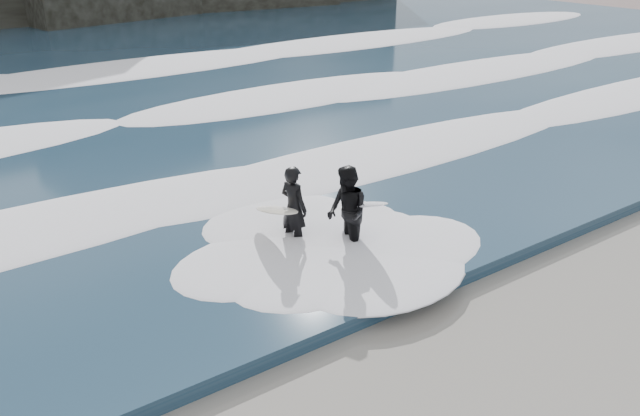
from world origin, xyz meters
The scene contains 6 objects.
sea centered at (0.00, 29.00, 0.15)m, with size 90.00×52.00×0.30m, color #1E374C.
foam_near centered at (0.00, 9.00, 0.40)m, with size 60.00×3.20×0.20m, color white.
foam_mid centered at (0.00, 16.00, 0.42)m, with size 60.00×4.00×0.24m, color white.
foam_far centered at (0.00, 25.00, 0.45)m, with size 60.00×4.80×0.30m, color white.
surfer_left centered at (1.15, 6.21, 0.93)m, with size 1.02×1.83×1.85m.
surfer_right centered at (1.93, 5.29, 0.98)m, with size 1.30×1.87×1.95m.
Camera 1 is at (-5.10, -3.83, 6.27)m, focal length 35.00 mm.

